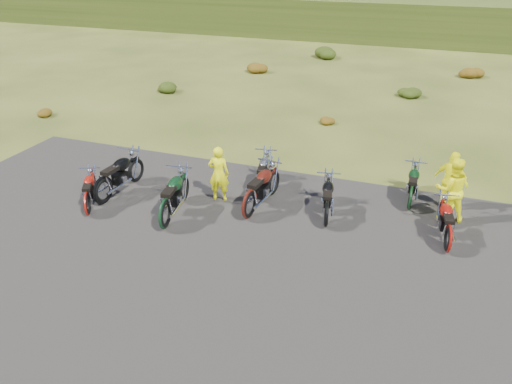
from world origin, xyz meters
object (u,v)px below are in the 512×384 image
at_px(motorcycle_0, 105,204).
at_px(person_middle, 219,175).
at_px(motorcycle_3, 260,199).
at_px(motorcycle_7, 409,210).

xyz_separation_m(motorcycle_0, person_middle, (3.03, 1.38, 0.82)).
relative_size(motorcycle_0, person_middle, 1.43).
bearing_deg(motorcycle_3, person_middle, 100.76).
bearing_deg(person_middle, motorcycle_7, -177.32).
relative_size(motorcycle_0, motorcycle_7, 1.18).
relative_size(motorcycle_3, person_middle, 1.30).
distance_m(motorcycle_3, person_middle, 1.45).
distance_m(motorcycle_0, motorcycle_3, 4.52).
height_order(motorcycle_0, person_middle, person_middle).
distance_m(motorcycle_3, motorcycle_7, 4.27).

